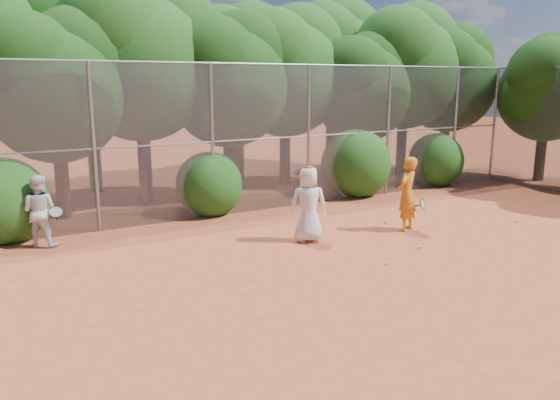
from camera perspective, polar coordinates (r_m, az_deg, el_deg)
ground at (r=10.42m, az=11.88°, el=-7.88°), size 80.00×80.00×0.00m
fence_back at (r=14.79m, az=-3.93°, el=6.48°), size 20.05×0.09×4.03m
tree_2 at (r=15.18m, az=-22.41°, el=11.55°), size 3.99×3.47×5.47m
tree_3 at (r=16.73m, az=-14.36°, el=14.85°), size 4.89×4.26×6.70m
tree_4 at (r=17.02m, az=-5.38°, el=12.97°), size 4.19×3.64×5.73m
tree_5 at (r=18.92m, az=0.63°, el=13.83°), size 4.51×3.92×6.17m
tree_6 at (r=19.51m, az=8.62°, el=11.95°), size 3.86×3.36×5.29m
tree_7 at (r=21.63m, az=13.00°, el=13.96°), size 4.77×4.14×6.53m
tree_8 at (r=22.81m, az=17.22°, el=12.46°), size 4.25×3.70×5.82m
tree_10 at (r=18.64m, az=-19.41°, el=14.97°), size 5.15×4.48×7.06m
tree_11 at (r=19.85m, az=-4.37°, el=14.06°), size 4.64×4.03×6.35m
tree_12 at (r=22.70m, az=5.53°, el=14.70°), size 5.02×4.37×6.88m
tree_13 at (r=21.85m, az=26.19°, el=10.88°), size 3.86×3.36×5.29m
bush_0 at (r=13.74m, az=-26.99°, el=0.27°), size 2.00×2.00×2.00m
bush_1 at (r=14.86m, az=-7.42°, el=1.95°), size 1.80×1.80×1.80m
bush_2 at (r=17.36m, az=7.96°, el=4.09°), size 2.20×2.20×2.20m
bush_3 at (r=19.73m, az=15.99°, el=4.27°), size 1.90×1.90×1.90m
player_yellow at (r=13.42m, az=13.11°, el=0.60°), size 0.90×0.66×1.80m
player_teen at (r=12.21m, az=2.99°, el=-0.42°), size 0.99×0.85×1.74m
player_white at (r=12.94m, az=-23.88°, el=-1.03°), size 0.98×0.92×1.60m
ball_0 at (r=12.23m, az=14.42°, el=-4.79°), size 0.07×0.07×0.07m
ball_1 at (r=14.81m, az=13.86°, el=-1.78°), size 0.07×0.07×0.07m
ball_2 at (r=15.25m, az=23.37°, el=-2.04°), size 0.07×0.07×0.07m
ball_3 at (r=11.05m, az=11.13°, el=-6.48°), size 0.07×0.07×0.07m
ball_4 at (r=14.16m, az=10.93°, el=-2.28°), size 0.07×0.07×0.07m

